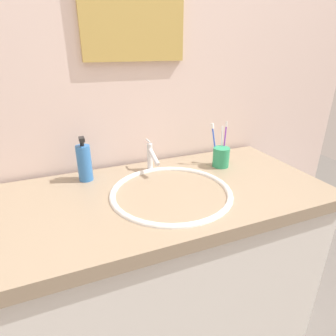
# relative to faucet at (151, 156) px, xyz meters

# --- Properties ---
(tiled_wall_back) EXTENTS (2.46, 0.04, 2.40)m
(tiled_wall_back) POSITION_rel_faucet_xyz_m (-0.02, 0.15, 0.26)
(tiled_wall_back) COLOR beige
(tiled_wall_back) RESTS_ON ground
(vanity_counter) EXTENTS (1.26, 0.61, 0.87)m
(vanity_counter) POSITION_rel_faucet_xyz_m (-0.02, -0.20, -0.50)
(vanity_counter) COLOR silver
(vanity_counter) RESTS_ON ground
(sink_basin) EXTENTS (0.46, 0.46, 0.13)m
(sink_basin) POSITION_rel_faucet_xyz_m (-0.00, -0.22, -0.12)
(sink_basin) COLOR white
(sink_basin) RESTS_ON vanity_counter
(faucet) EXTENTS (0.02, 0.14, 0.13)m
(faucet) POSITION_rel_faucet_xyz_m (0.00, 0.00, 0.00)
(faucet) COLOR silver
(faucet) RESTS_ON sink_basin
(toothbrush_cup) EXTENTS (0.07, 0.07, 0.09)m
(toothbrush_cup) POSITION_rel_faucet_xyz_m (0.31, -0.07, -0.02)
(toothbrush_cup) COLOR #2D9966
(toothbrush_cup) RESTS_ON vanity_counter
(toothbrush_white) EXTENTS (0.02, 0.04, 0.17)m
(toothbrush_white) POSITION_rel_faucet_xyz_m (0.33, -0.04, 0.03)
(toothbrush_white) COLOR white
(toothbrush_white) RESTS_ON toothbrush_cup
(toothbrush_purple) EXTENTS (0.04, 0.05, 0.19)m
(toothbrush_purple) POSITION_rel_faucet_xyz_m (0.34, -0.05, 0.04)
(toothbrush_purple) COLOR purple
(toothbrush_purple) RESTS_ON toothbrush_cup
(toothbrush_blue) EXTENTS (0.03, 0.05, 0.19)m
(toothbrush_blue) POSITION_rel_faucet_xyz_m (0.29, -0.04, 0.04)
(toothbrush_blue) COLOR blue
(toothbrush_blue) RESTS_ON toothbrush_cup
(soap_dispenser) EXTENTS (0.06, 0.06, 0.19)m
(soap_dispenser) POSITION_rel_faucet_xyz_m (-0.28, 0.01, 0.01)
(soap_dispenser) COLOR #3372BF
(soap_dispenser) RESTS_ON vanity_counter
(wall_mirror) EXTENTS (0.42, 0.02, 0.41)m
(wall_mirror) POSITION_rel_faucet_xyz_m (-0.02, 0.12, 0.59)
(wall_mirror) COLOR tan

